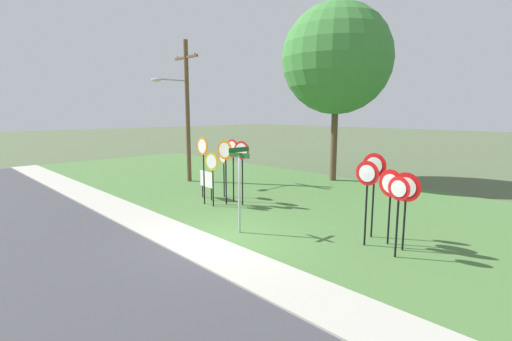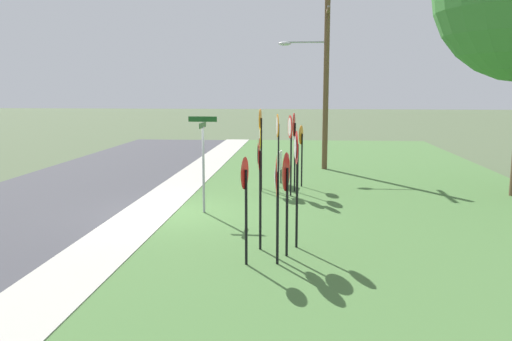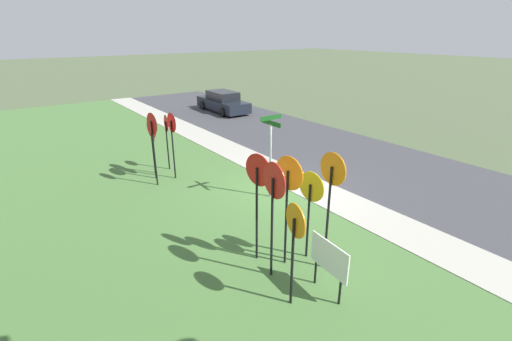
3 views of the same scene
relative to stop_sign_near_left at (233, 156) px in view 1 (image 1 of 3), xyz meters
The scene contains 19 objects.
ground_plane 5.27m from the stop_sign_near_left, 44.01° to the right, with size 160.00×160.00×0.00m, color #4C5B3D.
road_asphalt 9.12m from the stop_sign_near_left, 66.86° to the right, with size 44.00×6.40×0.01m, color #3D3D42.
sidewalk_strip 5.81m from the stop_sign_near_left, 50.08° to the right, with size 44.00×1.60×0.06m, color #ADAA9E.
grass_median 4.82m from the stop_sign_near_left, 36.89° to the left, with size 44.00×12.00×0.04m, color #477038.
stop_sign_near_left is the anchor object (origin of this frame).
stop_sign_near_right 1.30m from the stop_sign_near_left, 112.73° to the right, with size 0.74×0.10×2.84m.
stop_sign_far_left 0.59m from the stop_sign_near_left, 72.33° to the right, with size 0.79×0.13×2.70m.
stop_sign_far_center 0.73m from the stop_sign_near_left, ahead, with size 0.76×0.17×2.69m.
stop_sign_far_right 1.07m from the stop_sign_near_left, 165.60° to the left, with size 0.68×0.16×2.24m.
stop_sign_center_tall 1.23m from the stop_sign_near_left, 86.68° to the right, with size 0.73×0.12×2.24m.
yield_sign_near_left 6.78m from the stop_sign_near_left, ahead, with size 0.72×0.10×2.50m.
yield_sign_near_right 6.53m from the stop_sign_near_left, ahead, with size 0.75×0.12×2.64m.
yield_sign_far_left 7.71m from the stop_sign_near_left, ahead, with size 0.82×0.11×2.24m.
yield_sign_far_right 7.85m from the stop_sign_near_left, ahead, with size 0.65×0.13×2.22m.
yield_sign_center 7.18m from the stop_sign_near_left, ahead, with size 0.81×0.17×2.24m.
street_name_post 4.22m from the stop_sign_near_left, 37.25° to the right, with size 0.96×0.82×2.78m.
utility_pole 5.93m from the stop_sign_near_left, 168.04° to the left, with size 2.10×2.23×7.72m.
notice_board 1.75m from the stop_sign_near_left, 155.59° to the right, with size 1.10×0.13×1.25m.
oak_tree_left 8.80m from the stop_sign_near_left, 89.36° to the left, with size 6.01×6.01×9.75m.
Camera 1 is at (8.46, -6.64, 3.90)m, focal length 25.57 mm.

